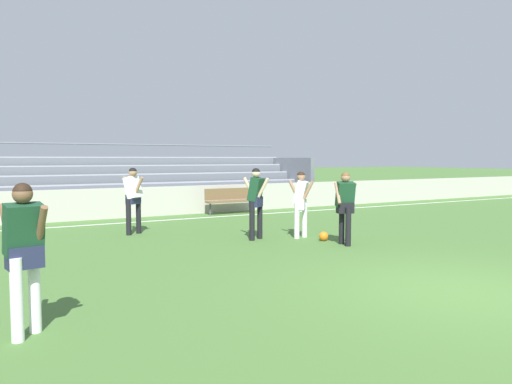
% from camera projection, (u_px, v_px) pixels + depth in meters
% --- Properties ---
extents(ground_plane, '(160.00, 160.00, 0.00)m').
position_uv_depth(ground_plane, '(463.00, 291.00, 7.15)').
color(ground_plane, '#477033').
extents(field_line_sideline, '(44.00, 0.12, 0.01)m').
position_uv_depth(field_line_sideline, '(197.00, 218.00, 15.91)').
color(field_line_sideline, white).
rests_on(field_line_sideline, ground).
extents(sideline_wall, '(48.00, 0.16, 0.99)m').
position_uv_depth(sideline_wall, '(183.00, 200.00, 16.98)').
color(sideline_wall, '#BCB7AD').
rests_on(sideline_wall, ground).
extents(bleacher_stand, '(16.45, 3.56, 2.55)m').
position_uv_depth(bleacher_stand, '(108.00, 182.00, 18.08)').
color(bleacher_stand, '#9EA3AD').
rests_on(bleacher_stand, ground).
extents(bench_centre_sideline, '(1.80, 0.40, 0.90)m').
position_uv_depth(bench_centre_sideline, '(230.00, 198.00, 17.10)').
color(bench_centre_sideline, brown).
rests_on(bench_centre_sideline, ground).
extents(player_dark_wide_left, '(0.59, 0.44, 1.65)m').
position_uv_depth(player_dark_wide_left, '(345.00, 202.00, 10.92)').
color(player_dark_wide_left, black).
rests_on(player_dark_wide_left, ground).
extents(player_dark_deep_cover, '(0.50, 0.67, 1.72)m').
position_uv_depth(player_dark_deep_cover, '(256.00, 197.00, 11.65)').
color(player_dark_deep_cover, black).
rests_on(player_dark_deep_cover, ground).
extents(player_white_dropping_back, '(0.52, 0.64, 1.63)m').
position_uv_depth(player_white_dropping_back, '(301.00, 199.00, 11.93)').
color(player_white_dropping_back, white).
rests_on(player_white_dropping_back, ground).
extents(player_white_overlapping, '(0.52, 0.68, 1.71)m').
position_uv_depth(player_white_overlapping, '(133.00, 195.00, 12.47)').
color(player_white_overlapping, black).
rests_on(player_white_overlapping, ground).
extents(player_dark_on_ball, '(0.46, 0.59, 1.69)m').
position_uv_depth(player_dark_on_ball, '(24.00, 246.00, 5.27)').
color(player_dark_on_ball, white).
rests_on(player_dark_on_ball, ground).
extents(soccer_ball, '(0.22, 0.22, 0.22)m').
position_uv_depth(soccer_ball, '(324.00, 236.00, 11.53)').
color(soccer_ball, orange).
rests_on(soccer_ball, ground).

